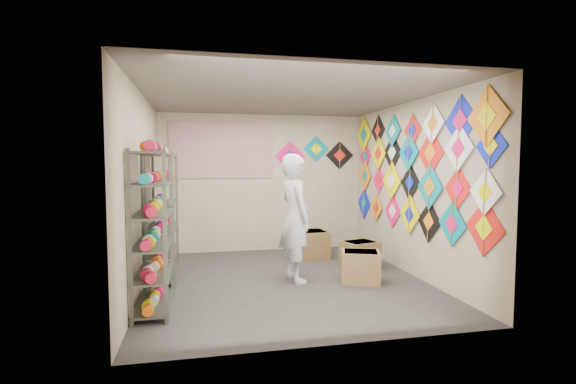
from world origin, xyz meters
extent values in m
plane|color=#2E2B28|center=(0.00, 0.00, 0.00)|extent=(4.50, 4.50, 0.00)
plane|color=tan|center=(0.00, 2.25, 1.35)|extent=(4.00, 0.00, 4.00)
plane|color=tan|center=(0.00, -2.25, 1.35)|extent=(4.00, 0.00, 4.00)
plane|color=tan|center=(-2.00, 0.00, 1.35)|extent=(0.00, 4.50, 4.50)
plane|color=tan|center=(2.00, 0.00, 1.35)|extent=(0.00, 4.50, 4.50)
plane|color=#686158|center=(0.00, 0.00, 2.70)|extent=(4.50, 4.50, 0.00)
cube|color=#4C5147|center=(-1.78, -0.85, 0.95)|extent=(0.40, 1.10, 1.90)
cube|color=#4C5147|center=(-1.78, 0.45, 0.95)|extent=(0.40, 1.10, 1.90)
cylinder|color=#E7165C|center=(-1.78, -1.33, 1.04)|extent=(0.12, 0.10, 0.12)
cylinder|color=orange|center=(-1.78, -1.14, 1.04)|extent=(0.12, 0.10, 0.12)
cylinder|color=yellow|center=(-1.78, -0.95, 1.04)|extent=(0.12, 0.10, 0.12)
cylinder|color=silver|center=(-1.78, -0.75, 1.04)|extent=(0.12, 0.10, 0.12)
cylinder|color=red|center=(-1.78, -0.56, 1.04)|extent=(0.12, 0.10, 0.12)
cylinder|color=#8E159B|center=(-1.78, -0.37, 1.04)|extent=(0.12, 0.10, 0.12)
cylinder|color=beige|center=(-1.78, -0.03, 1.04)|extent=(0.12, 0.10, 0.12)
cylinder|color=teal|center=(-1.78, 0.16, 1.04)|extent=(0.12, 0.10, 0.12)
cylinder|color=#E7165C|center=(-1.78, 0.35, 1.04)|extent=(0.12, 0.10, 0.12)
cylinder|color=orange|center=(-1.78, 0.55, 1.04)|extent=(0.12, 0.10, 0.12)
cylinder|color=yellow|center=(-1.78, 0.74, 1.04)|extent=(0.12, 0.10, 0.12)
cylinder|color=silver|center=(-1.78, 0.93, 1.04)|extent=(0.12, 0.10, 0.12)
cube|color=red|center=(1.99, -1.76, 1.00)|extent=(0.02, 0.68, 0.68)
cube|color=#038292|center=(1.97, -1.16, 0.95)|extent=(0.01, 0.61, 0.61)
cube|color=black|center=(1.99, -0.57, 0.91)|extent=(0.03, 0.62, 0.62)
cube|color=#F2EB00|center=(1.97, -0.04, 0.94)|extent=(0.02, 0.62, 0.62)
cube|color=#FF0C67|center=(1.99, 0.57, 0.93)|extent=(0.02, 0.59, 0.59)
cube|color=orange|center=(1.97, 1.21, 0.93)|extent=(0.03, 0.51, 0.51)
cube|color=#0D1FCD|center=(1.99, 1.85, 0.94)|extent=(0.02, 0.64, 0.64)
cube|color=white|center=(1.97, -1.78, 1.42)|extent=(0.03, 0.55, 0.55)
cube|color=red|center=(1.99, -1.23, 1.42)|extent=(0.03, 0.56, 0.56)
cube|color=#038292|center=(1.97, -0.60, 1.41)|extent=(0.02, 0.65, 0.65)
cube|color=black|center=(1.99, 0.00, 1.44)|extent=(0.03, 0.60, 0.60)
cube|color=#F2EB00|center=(1.97, 0.61, 1.44)|extent=(0.03, 0.68, 0.68)
cube|color=#FF0C67|center=(1.99, 1.16, 1.43)|extent=(0.02, 0.50, 0.50)
cube|color=orange|center=(1.97, 1.78, 1.50)|extent=(0.01, 0.61, 0.61)
cube|color=#0D1FCD|center=(1.99, -1.83, 1.94)|extent=(0.03, 0.53, 0.53)
cube|color=white|center=(1.97, -1.25, 1.94)|extent=(0.04, 0.61, 0.61)
cube|color=red|center=(1.99, -0.57, 1.89)|extent=(0.02, 0.67, 0.67)
cube|color=#038292|center=(1.97, 0.03, 1.91)|extent=(0.03, 0.60, 0.60)
cube|color=black|center=(1.99, 0.63, 1.93)|extent=(0.03, 0.66, 0.66)
cube|color=#F2EB00|center=(1.97, 1.15, 1.92)|extent=(0.02, 0.61, 0.61)
cube|color=#FF0C67|center=(1.99, 1.81, 1.88)|extent=(0.03, 0.55, 0.55)
cube|color=orange|center=(1.97, -1.77, 2.28)|extent=(0.01, 0.71, 0.71)
cube|color=#0D1FCD|center=(1.99, -1.25, 2.28)|extent=(0.03, 0.68, 0.68)
cube|color=white|center=(1.97, -0.64, 2.30)|extent=(0.04, 0.57, 0.57)
cube|color=red|center=(1.99, -0.04, 2.25)|extent=(0.03, 0.52, 0.52)
cube|color=#038292|center=(1.97, 0.59, 2.29)|extent=(0.03, 0.56, 0.55)
cube|color=black|center=(1.99, 1.23, 2.35)|extent=(0.02, 0.58, 0.58)
cube|color=#F2EB00|center=(1.97, 1.86, 2.31)|extent=(0.02, 0.71, 0.71)
cube|color=#FF0C67|center=(0.55, 2.24, 1.88)|extent=(0.62, 0.02, 0.62)
cube|color=#038292|center=(1.10, 2.24, 2.03)|extent=(0.54, 0.02, 0.54)
cube|color=black|center=(1.60, 2.24, 1.90)|extent=(0.59, 0.02, 0.59)
cube|color=#8354B7|center=(-0.80, 2.23, 2.00)|extent=(2.00, 0.01, 1.10)
imported|color=silver|center=(0.14, -0.02, 0.94)|extent=(0.87, 0.73, 1.88)
cube|color=brown|center=(1.06, -0.31, 0.23)|extent=(0.67, 0.62, 0.46)
cube|color=brown|center=(1.35, 0.47, 0.22)|extent=(0.65, 0.58, 0.45)
cube|color=brown|center=(0.78, 1.38, 0.25)|extent=(0.56, 0.61, 0.50)
camera|label=1|loc=(-1.23, -5.96, 1.75)|focal=26.00mm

